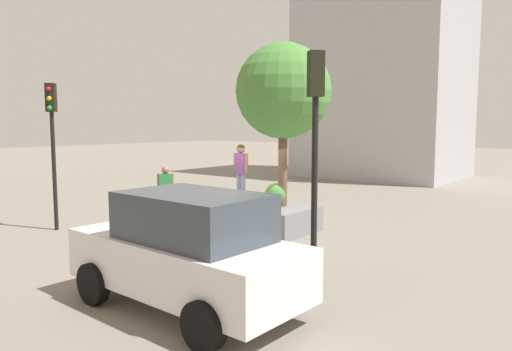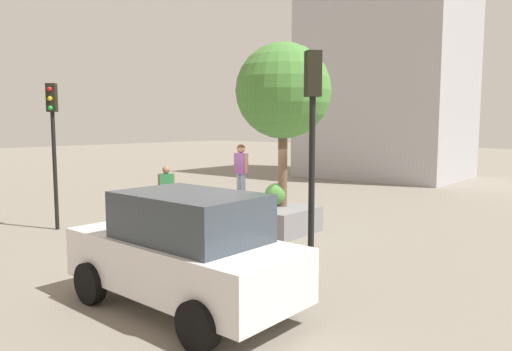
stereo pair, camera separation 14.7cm
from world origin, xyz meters
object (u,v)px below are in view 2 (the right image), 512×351
(traffic_light_corner, at_px, (53,131))
(plaza_tree, at_px, (283,92))
(police_car, at_px, (184,250))
(skateboarder, at_px, (241,168))
(skateboard, at_px, (241,201))
(traffic_light_median, at_px, (312,130))
(bystander_watching, at_px, (166,187))
(planter_ledge, at_px, (256,216))

(traffic_light_corner, bearing_deg, plaza_tree, -141.55)
(police_car, bearing_deg, traffic_light_corner, -13.06)
(skateboarder, bearing_deg, plaza_tree, -168.31)
(skateboard, xyz_separation_m, skateboarder, (0.00, 0.00, 1.04))
(plaza_tree, height_order, traffic_light_median, plaza_tree)
(plaza_tree, bearing_deg, skateboard, 11.69)
(skateboard, relative_size, bystander_watching, 0.46)
(plaza_tree, height_order, bystander_watching, plaza_tree)
(planter_ledge, xyz_separation_m, skateboarder, (0.59, 0.03, 1.48))
(skateboarder, bearing_deg, traffic_light_median, 144.19)
(plaza_tree, height_order, skateboard, plaza_tree)
(traffic_light_corner, distance_m, traffic_light_median, 9.07)
(planter_ledge, relative_size, traffic_light_corner, 0.82)
(planter_ledge, relative_size, traffic_light_median, 0.79)
(police_car, relative_size, traffic_light_median, 0.98)
(skateboarder, distance_m, traffic_light_median, 6.31)
(skateboarder, relative_size, traffic_light_corner, 0.40)
(traffic_light_corner, bearing_deg, skateboarder, -134.97)
(planter_ledge, distance_m, traffic_light_corner, 6.72)
(skateboard, bearing_deg, police_car, 123.37)
(traffic_light_corner, distance_m, bystander_watching, 4.30)
(planter_ledge, relative_size, bystander_watching, 2.06)
(plaza_tree, xyz_separation_m, skateboard, (1.42, 0.29, -3.39))
(skateboarder, distance_m, bystander_watching, 3.39)
(plaza_tree, xyz_separation_m, skateboarder, (1.42, 0.29, -2.35))
(skateboard, distance_m, skateboarder, 1.04)
(skateboard, distance_m, police_car, 7.04)
(plaza_tree, distance_m, traffic_light_corner, 7.07)
(skateboarder, height_order, bystander_watching, skateboarder)
(skateboard, bearing_deg, plaza_tree, -168.31)
(skateboarder, bearing_deg, traffic_light_corner, 45.03)
(skateboard, relative_size, traffic_light_corner, 0.18)
(plaza_tree, bearing_deg, bystander_watching, 7.63)
(bystander_watching, bearing_deg, police_car, 142.14)
(plaza_tree, relative_size, traffic_light_corner, 1.10)
(skateboard, height_order, police_car, police_car)
(planter_ledge, height_order, plaza_tree, plaza_tree)
(traffic_light_corner, xyz_separation_m, bystander_watching, (-0.78, -3.71, -2.03))
(traffic_light_corner, bearing_deg, traffic_light_median, -177.31)
(skateboarder, xyz_separation_m, traffic_light_corner, (4.04, 4.04, 1.19))
(plaza_tree, bearing_deg, skateboarder, 11.69)
(traffic_light_median, bearing_deg, plaza_tree, -47.44)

